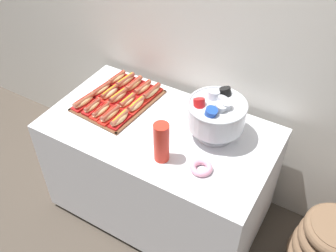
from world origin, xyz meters
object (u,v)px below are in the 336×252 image
at_px(hot_dog_0, 84,102).
at_px(hot_dog_8, 127,101).
at_px(hot_dog_10, 117,78).
at_px(hot_dog_12, 134,85).
at_px(hot_dog_6, 110,93).
at_px(buffet_table, 160,169).
at_px(floor_vase, 327,249).
at_px(punch_bowl, 216,114).
at_px(hot_dog_3, 110,115).
at_px(hot_dog_14, 152,92).
at_px(donut, 201,168).
at_px(hot_dog_13, 143,88).
at_px(hot_dog_5, 101,90).
at_px(hot_dog_7, 118,97).
at_px(hot_dog_9, 136,105).
at_px(cup_stack, 161,142).
at_px(hot_dog_1, 92,106).
at_px(hot_dog_4, 120,119).
at_px(serving_tray, 119,101).
at_px(hot_dog_11, 125,81).
at_px(hot_dog_2, 101,111).

height_order(hot_dog_0, hot_dog_8, hot_dog_0).
bearing_deg(hot_dog_10, hot_dog_12, -4.24).
bearing_deg(hot_dog_6, buffet_table, -11.69).
xyz_separation_m(floor_vase, hot_dog_10, (-1.64, 0.15, 0.60)).
bearing_deg(punch_bowl, hot_dog_3, -162.82).
bearing_deg(hot_dog_8, hot_dog_14, 61.31).
bearing_deg(hot_dog_12, donut, -30.47).
height_order(floor_vase, hot_dog_13, floor_vase).
bearing_deg(hot_dog_5, hot_dog_7, -4.24).
xyz_separation_m(hot_dog_6, punch_bowl, (0.76, 0.02, 0.13)).
bearing_deg(hot_dog_3, hot_dog_9, 61.31).
relative_size(hot_dog_9, cup_stack, 0.65).
distance_m(hot_dog_13, punch_bowl, 0.62).
height_order(buffet_table, hot_dog_9, hot_dog_9).
distance_m(hot_dog_12, punch_bowl, 0.70).
bearing_deg(buffet_table, hot_dog_13, 138.67).
bearing_deg(hot_dog_9, hot_dog_14, 85.76).
bearing_deg(hot_dog_3, hot_dog_8, 85.76).
bearing_deg(hot_dog_1, hot_dog_4, -4.24).
height_order(hot_dog_14, donut, hot_dog_14).
xyz_separation_m(buffet_table, serving_tray, (-0.36, 0.09, 0.38)).
height_order(buffet_table, hot_dog_5, hot_dog_5).
bearing_deg(punch_bowl, cup_stack, -118.45).
xyz_separation_m(hot_dog_6, hot_dog_9, (0.22, -0.02, 0.00)).
distance_m(buffet_table, hot_dog_11, 0.65).
distance_m(hot_dog_9, hot_dog_12, 0.22).
bearing_deg(hot_dog_1, hot_dog_13, 61.31).
relative_size(hot_dog_0, hot_dog_3, 0.98).
bearing_deg(hot_dog_4, hot_dog_10, 128.03).
bearing_deg(hot_dog_10, cup_stack, -36.10).
height_order(hot_dog_8, punch_bowl, punch_bowl).
xyz_separation_m(hot_dog_14, donut, (0.58, -0.42, -0.02)).
relative_size(hot_dog_6, hot_dog_14, 0.91).
height_order(buffet_table, serving_tray, serving_tray).
height_order(hot_dog_1, hot_dog_6, hot_dog_6).
distance_m(hot_dog_7, hot_dog_12, 0.17).
height_order(hot_dog_7, punch_bowl, punch_bowl).
relative_size(hot_dog_0, hot_dog_4, 1.08).
xyz_separation_m(hot_dog_2, hot_dog_7, (0.01, 0.16, 0.01)).
bearing_deg(hot_dog_8, hot_dog_6, 175.76).
relative_size(hot_dog_0, hot_dog_5, 0.97).
xyz_separation_m(buffet_table, donut, (0.37, -0.18, 0.40)).
bearing_deg(hot_dog_8, serving_tray, 175.76).
bearing_deg(hot_dog_7, hot_dog_2, -94.24).
bearing_deg(hot_dog_11, hot_dog_10, 175.76).
distance_m(hot_dog_6, hot_dog_11, 0.17).
distance_m(hot_dog_10, punch_bowl, 0.84).
bearing_deg(hot_dog_8, buffet_table, -15.40).
distance_m(hot_dog_11, punch_bowl, 0.77).
height_order(hot_dog_12, hot_dog_13, same).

